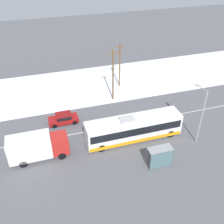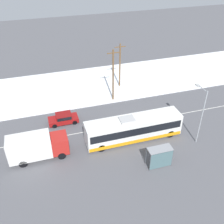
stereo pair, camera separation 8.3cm
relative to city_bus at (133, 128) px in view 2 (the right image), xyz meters
The scene contains 11 objects.
ground_plane 3.92m from the city_bus, 59.24° to the left, with size 120.00×120.00×0.00m, color #56565B.
snow_lot 15.71m from the city_bus, 83.28° to the left, with size 80.00×13.36×0.12m.
lane_marking_center 3.92m from the city_bus, 59.24° to the left, with size 60.00×0.12×0.00m.
city_bus is the anchor object (origin of this frame).
box_truck 11.71m from the city_bus, behind, with size 6.67×2.30×3.15m.
sedan_car 9.91m from the city_bus, 143.10° to the left, with size 4.01×1.80×1.42m.
pedestrian_at_stop 4.45m from the city_bus, 71.83° to the right, with size 0.63×0.28×1.76m.
bus_shelter 5.55m from the city_bus, 79.10° to the right, with size 2.71×1.20×2.40m.
streetlamp 8.28m from the city_bus, 19.38° to the right, with size 0.36×2.28×7.28m.
utility_pole_roadside 10.11m from the city_bus, 87.71° to the left, with size 1.80×0.24×8.23m.
utility_pole_snowlot 14.13m from the city_bus, 78.51° to the left, with size 1.80×0.24×7.48m.
Camera 2 is at (-11.98, -26.90, 21.47)m, focal length 42.00 mm.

